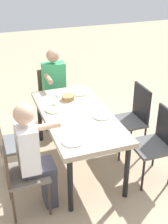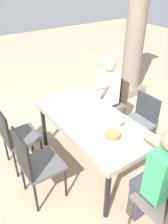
# 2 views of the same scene
# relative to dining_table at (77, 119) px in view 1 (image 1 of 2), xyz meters

# --- Properties ---
(ground_plane) EXTENTS (16.00, 16.00, 0.00)m
(ground_plane) POSITION_rel_dining_table_xyz_m (0.00, 0.00, -0.71)
(ground_plane) COLOR tan
(dining_table) EXTENTS (1.68, 0.83, 0.78)m
(dining_table) POSITION_rel_dining_table_xyz_m (0.00, 0.00, 0.00)
(dining_table) COLOR tan
(dining_table) RESTS_ON ground
(chair_west_north) EXTENTS (0.44, 0.44, 0.90)m
(chair_west_north) POSITION_rel_dining_table_xyz_m (-0.55, 0.83, -0.17)
(chair_west_north) COLOR #6A6158
(chair_west_north) RESTS_ON ground
(chair_west_south) EXTENTS (0.44, 0.44, 0.93)m
(chair_west_south) POSITION_rel_dining_table_xyz_m (-0.55, -0.84, -0.16)
(chair_west_south) COLOR #4F4F50
(chair_west_south) RESTS_ON ground
(chair_mid_north) EXTENTS (0.44, 0.44, 0.86)m
(chair_mid_north) POSITION_rel_dining_table_xyz_m (0.08, 0.83, -0.20)
(chair_mid_north) COLOR #5B5E61
(chair_mid_north) RESTS_ON ground
(chair_mid_south) EXTENTS (0.44, 0.44, 0.98)m
(chair_mid_south) POSITION_rel_dining_table_xyz_m (0.08, -0.84, -0.15)
(chair_mid_south) COLOR #4F4F50
(chair_mid_south) RESTS_ON ground
(chair_head_east) EXTENTS (0.44, 0.44, 0.90)m
(chair_head_east) POSITION_rel_dining_table_xyz_m (1.26, 0.00, -0.18)
(chair_head_east) COLOR #6A6158
(chair_head_east) RESTS_ON ground
(diner_woman_green) EXTENTS (0.49, 0.35, 1.29)m
(diner_woman_green) POSITION_rel_dining_table_xyz_m (1.07, 0.00, -0.02)
(diner_woman_green) COLOR #3F3F4C
(diner_woman_green) RESTS_ON ground
(diner_man_white) EXTENTS (0.35, 0.49, 1.29)m
(diner_man_white) POSITION_rel_dining_table_xyz_m (-0.55, 0.66, -0.01)
(diner_man_white) COLOR #3F3F4C
(diner_man_white) RESTS_ON ground
(plate_0) EXTENTS (0.23, 0.23, 0.02)m
(plate_0) POSITION_rel_dining_table_xyz_m (-0.58, 0.25, 0.08)
(plate_0) COLOR white
(plate_0) RESTS_ON dining_table
(fork_0) EXTENTS (0.03, 0.17, 0.01)m
(fork_0) POSITION_rel_dining_table_xyz_m (-0.73, 0.25, 0.08)
(fork_0) COLOR silver
(fork_0) RESTS_ON dining_table
(spoon_0) EXTENTS (0.03, 0.17, 0.01)m
(spoon_0) POSITION_rel_dining_table_xyz_m (-0.43, 0.25, 0.08)
(spoon_0) COLOR silver
(spoon_0) RESTS_ON dining_table
(plate_1) EXTENTS (0.21, 0.21, 0.02)m
(plate_1) POSITION_rel_dining_table_xyz_m (-0.18, -0.25, 0.08)
(plate_1) COLOR white
(plate_1) RESTS_ON dining_table
(fork_1) EXTENTS (0.02, 0.17, 0.01)m
(fork_1) POSITION_rel_dining_table_xyz_m (-0.33, -0.25, 0.08)
(fork_1) COLOR silver
(fork_1) RESTS_ON dining_table
(spoon_1) EXTENTS (0.03, 0.17, 0.01)m
(spoon_1) POSITION_rel_dining_table_xyz_m (-0.03, -0.25, 0.08)
(spoon_1) COLOR silver
(spoon_1) RESTS_ON dining_table
(plate_2) EXTENTS (0.23, 0.23, 0.02)m
(plate_2) POSITION_rel_dining_table_xyz_m (0.19, 0.25, 0.08)
(plate_2) COLOR silver
(plate_2) RESTS_ON dining_table
(wine_glass_2) EXTENTS (0.08, 0.08, 0.15)m
(wine_glass_2) POSITION_rel_dining_table_xyz_m (0.36, 0.15, 0.18)
(wine_glass_2) COLOR white
(wine_glass_2) RESTS_ON dining_table
(fork_2) EXTENTS (0.02, 0.17, 0.01)m
(fork_2) POSITION_rel_dining_table_xyz_m (0.04, 0.25, 0.08)
(fork_2) COLOR silver
(fork_2) RESTS_ON dining_table
(spoon_2) EXTENTS (0.02, 0.17, 0.01)m
(spoon_2) POSITION_rel_dining_table_xyz_m (0.34, 0.25, 0.08)
(spoon_2) COLOR silver
(spoon_2) RESTS_ON dining_table
(plate_3) EXTENTS (0.21, 0.21, 0.02)m
(plate_3) POSITION_rel_dining_table_xyz_m (0.56, -0.23, 0.08)
(plate_3) COLOR silver
(plate_3) RESTS_ON dining_table
(fork_3) EXTENTS (0.02, 0.17, 0.01)m
(fork_3) POSITION_rel_dining_table_xyz_m (0.41, -0.23, 0.08)
(fork_3) COLOR silver
(fork_3) RESTS_ON dining_table
(spoon_3) EXTENTS (0.02, 0.17, 0.01)m
(spoon_3) POSITION_rel_dining_table_xyz_m (0.71, -0.23, 0.08)
(spoon_3) COLOR silver
(spoon_3) RESTS_ON dining_table
(bread_basket) EXTENTS (0.17, 0.17, 0.06)m
(bread_basket) POSITION_rel_dining_table_xyz_m (0.43, -0.01, 0.10)
(bread_basket) COLOR #9E7547
(bread_basket) RESTS_ON dining_table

